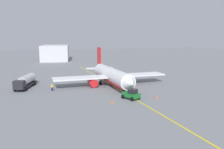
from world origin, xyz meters
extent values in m
plane|color=slate|center=(0.00, 0.00, 0.00)|extent=(400.00, 400.00, 0.00)
cylinder|color=white|center=(0.00, 0.00, 2.84)|extent=(22.10, 4.74, 3.68)
cube|color=red|center=(0.00, 0.00, 1.83)|extent=(20.85, 4.02, 1.03)
cone|color=white|center=(12.18, -0.59, 2.84)|extent=(3.22, 3.68, 3.53)
cone|color=white|center=(-12.79, 0.62, 3.21)|extent=(4.41, 3.33, 3.13)
cube|color=red|center=(-12.18, 0.59, 7.08)|extent=(3.21, 0.51, 5.20)
cube|color=white|center=(-12.18, 0.59, 3.24)|extent=(2.80, 8.51, 0.24)
cube|color=white|center=(-1.00, 0.05, 2.38)|extent=(6.27, 30.74, 0.36)
cylinder|color=red|center=(0.05, 5.20, 1.13)|extent=(3.30, 2.25, 2.10)
cylinder|color=red|center=(-0.45, -5.18, 1.13)|extent=(3.30, 2.25, 2.10)
cylinder|color=#4C4C51|center=(9.14, -0.44, 1.14)|extent=(0.24, 0.24, 1.19)
cylinder|color=black|center=(9.14, -0.44, 0.55)|extent=(1.12, 0.45, 1.10)
cylinder|color=#4C4C51|center=(-1.87, 2.69, 1.14)|extent=(0.24, 0.24, 1.19)
cylinder|color=black|center=(-1.87, 2.69, 0.55)|extent=(1.12, 0.45, 1.10)
cylinder|color=#4C4C51|center=(-2.12, -2.50, 1.14)|extent=(0.24, 0.24, 1.19)
cylinder|color=black|center=(-2.12, -2.50, 0.55)|extent=(1.12, 0.45, 1.10)
cube|color=#2D2D33|center=(-6.21, -21.15, 0.70)|extent=(10.81, 6.02, 0.30)
cube|color=#232328|center=(-1.61, -22.84, 1.65)|extent=(2.71, 2.94, 2.00)
cube|color=black|center=(-0.77, -23.16, 2.05)|extent=(0.84, 1.93, 0.90)
cylinder|color=silver|center=(-6.77, -20.94, 2.00)|extent=(8.12, 4.86, 2.30)
cylinder|color=black|center=(-1.56, -21.53, 0.55)|extent=(1.15, 0.71, 1.10)
cylinder|color=black|center=(-2.42, -23.88, 0.55)|extent=(1.15, 0.71, 1.10)
cylinder|color=black|center=(-8.34, -19.03, 0.55)|extent=(1.15, 0.71, 1.10)
cylinder|color=black|center=(-9.21, -21.37, 0.55)|extent=(1.15, 0.71, 1.10)
cube|color=#196B28|center=(14.08, -1.44, 0.85)|extent=(4.07, 3.12, 0.90)
cube|color=black|center=(14.55, -1.27, 1.75)|extent=(1.87, 1.99, 0.90)
cylinder|color=black|center=(13.21, -2.83, 0.40)|extent=(0.85, 0.56, 0.80)
cylinder|color=black|center=(12.51, -0.96, 0.40)|extent=(0.85, 0.56, 0.80)
cylinder|color=black|center=(15.65, -1.93, 0.40)|extent=(0.85, 0.56, 0.80)
cylinder|color=black|center=(14.95, -0.06, 0.40)|extent=(0.85, 0.56, 0.80)
cube|color=navy|center=(0.12, -15.59, 0.42)|extent=(0.50, 0.41, 0.85)
cube|color=yellow|center=(0.12, -15.59, 1.15)|extent=(0.59, 0.47, 0.60)
sphere|color=tan|center=(0.12, -15.59, 1.59)|extent=(0.24, 0.24, 0.24)
cone|color=#F2590F|center=(15.64, 3.69, 0.28)|extent=(0.51, 0.51, 0.56)
cone|color=#F2590F|center=(15.43, -6.18, 0.28)|extent=(0.51, 0.51, 0.57)
cube|color=silver|center=(-78.77, -2.95, 4.25)|extent=(28.39, 19.79, 8.50)
cube|color=#4C515B|center=(-80.41, -9.95, 2.97)|extent=(17.63, 4.28, 5.61)
cube|color=yellow|center=(0.00, 0.00, 0.01)|extent=(87.18, 4.52, 0.01)
camera|label=1|loc=(55.88, -22.47, 12.50)|focal=37.11mm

